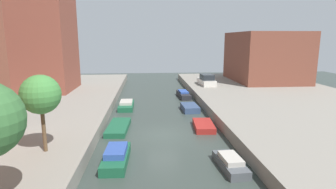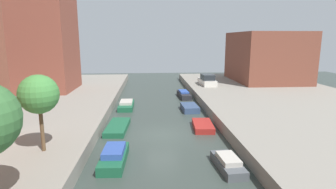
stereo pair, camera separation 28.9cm
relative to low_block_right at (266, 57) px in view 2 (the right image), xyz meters
name	(u,v)px [view 2 (the right image)]	position (x,y,z in m)	size (l,w,h in m)	color
ground_plane	(162,135)	(-18.00, -21.98, -4.90)	(84.00, 84.00, 0.00)	#333D38
low_block_right	(266,57)	(0.00, 0.00, 0.00)	(10.00, 12.56, 7.80)	brown
street_tree_2	(39,95)	(-25.43, -27.06, -0.41)	(2.31, 2.31, 4.67)	brown
parked_car	(207,80)	(-10.33, -3.59, -3.23)	(2.08, 4.57, 1.62)	beige
moored_boat_left_2	(114,156)	(-21.24, -26.90, -4.49)	(1.61, 4.05, 0.98)	#195638
moored_boat_left_3	(118,127)	(-21.73, -20.41, -4.68)	(1.94, 4.59, 0.44)	#195638
moored_boat_left_4	(126,105)	(-21.59, -12.72, -4.56)	(1.60, 4.23, 0.79)	#195638
moored_boat_right_2	(228,163)	(-14.29, -28.25, -4.55)	(1.47, 3.40, 0.81)	#4C5156
moored_boat_right_3	(203,126)	(-14.32, -20.65, -4.65)	(1.84, 3.43, 0.49)	maroon
moored_boat_right_4	(190,108)	(-14.56, -14.50, -4.58)	(1.78, 3.11, 0.63)	#33476B
moored_boat_right_5	(184,95)	(-14.31, -7.52, -4.51)	(1.52, 4.39, 0.86)	#232328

